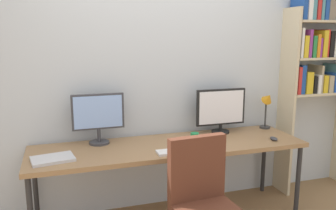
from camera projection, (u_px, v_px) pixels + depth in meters
wall_back at (157, 77)px, 3.42m from camera, size 4.85×0.10×2.60m
desk at (170, 149)px, 3.14m from camera, size 2.45×0.68×0.74m
bookshelf at (319, 61)px, 3.73m from camera, size 0.83×0.28×2.13m
monitor_left at (98, 116)px, 3.11m from camera, size 0.46×0.18×0.45m
monitor_right at (221, 109)px, 3.46m from camera, size 0.51×0.18×0.44m
desk_lamp at (267, 104)px, 3.60m from camera, size 0.11×0.16×0.40m
keyboard_main at (178, 151)px, 2.92m from camera, size 0.36×0.13×0.02m
computer_mouse at (274, 139)px, 3.25m from camera, size 0.06×0.10×0.03m
laptop_closed at (53, 159)px, 2.73m from camera, size 0.35×0.27×0.02m
coffee_mug at (195, 138)px, 3.18m from camera, size 0.11×0.08×0.09m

